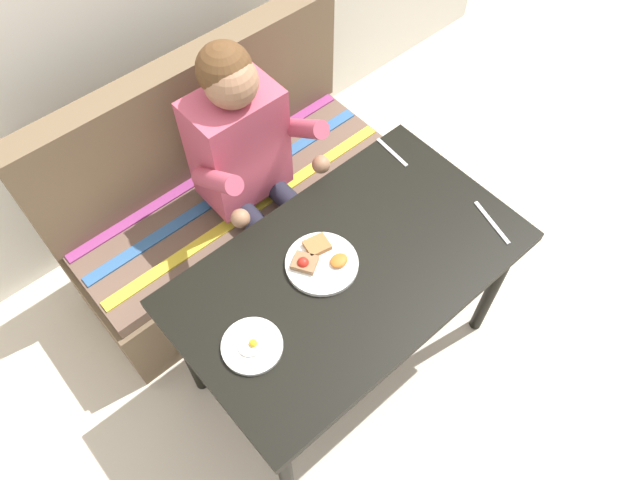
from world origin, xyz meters
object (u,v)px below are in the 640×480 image
object	(u,v)px
couch	(229,202)
person	(250,159)
knife	(492,222)
plate_breakfast	(320,262)
table	(349,279)
plate_eggs	(252,346)
fork	(392,152)

from	to	relation	value
couch	person	size ratio (longest dim) A/B	1.19
knife	couch	bearing A→B (deg)	132.29
person	plate_breakfast	xyz separation A→B (m)	(-0.10, -0.52, 0.00)
table	knife	bearing A→B (deg)	-21.72
couch	plate_breakfast	bearing A→B (deg)	-95.62
plate_eggs	knife	size ratio (longest dim) A/B	0.96
knife	person	bearing A→B (deg)	135.40
fork	knife	xyz separation A→B (m)	(0.03, -0.46, 0.00)
person	knife	bearing A→B (deg)	-59.54
table	plate_eggs	xyz separation A→B (m)	(-0.42, -0.02, 0.09)
couch	plate_breakfast	world-z (taller)	couch
fork	knife	world-z (taller)	same
knife	table	bearing A→B (deg)	173.23
table	person	size ratio (longest dim) A/B	0.99
couch	plate_eggs	distance (m)	0.98
plate_eggs	table	bearing A→B (deg)	2.10
table	knife	size ratio (longest dim) A/B	6.00
plate_eggs	person	bearing A→B (deg)	52.94
person	knife	size ratio (longest dim) A/B	6.06
table	plate_breakfast	world-z (taller)	plate_breakfast
couch	fork	bearing A→B (deg)	-46.84
person	table	bearing A→B (deg)	-93.36
plate_breakfast	knife	xyz separation A→B (m)	(0.57, -0.27, -0.01)
table	plate_eggs	distance (m)	0.43
couch	plate_breakfast	distance (m)	0.81
person	couch	bearing A→B (deg)	101.20
plate_breakfast	plate_eggs	world-z (taller)	plate_breakfast
table	plate_breakfast	bearing A→B (deg)	133.12
person	plate_breakfast	bearing A→B (deg)	-101.23
table	plate_breakfast	size ratio (longest dim) A/B	4.87
plate_breakfast	person	bearing A→B (deg)	78.77
person	fork	world-z (taller)	person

